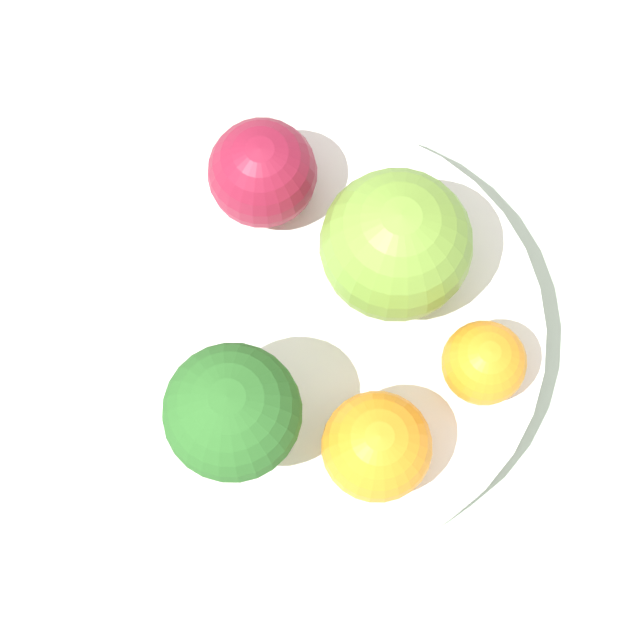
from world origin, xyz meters
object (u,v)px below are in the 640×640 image
at_px(apple_green, 263,173).
at_px(orange_front, 379,446).
at_px(broccoli, 233,413).
at_px(bowl, 320,335).
at_px(apple_red, 396,245).
at_px(orange_back, 484,363).

distance_m(apple_green, orange_front, 0.13).
relative_size(broccoli, orange_front, 1.58).
height_order(apple_green, orange_front, apple_green).
xyz_separation_m(bowl, orange_front, (0.06, 0.00, 0.04)).
bearing_deg(apple_red, apple_green, -144.90).
bearing_deg(orange_front, bowl, -179.09).
bearing_deg(orange_back, apple_green, -153.82).
relative_size(bowl, orange_back, 5.57).
bearing_deg(bowl, broccoli, -56.95).
distance_m(broccoli, apple_red, 0.10).
relative_size(broccoli, apple_green, 1.48).
bearing_deg(apple_green, orange_front, 0.26).
bearing_deg(broccoli, bowl, 123.05).
bearing_deg(apple_red, bowl, -72.49).
xyz_separation_m(bowl, orange_back, (0.04, 0.06, 0.03)).
relative_size(apple_red, orange_front, 1.43).
xyz_separation_m(apple_red, apple_green, (-0.05, -0.04, -0.01)).
height_order(broccoli, apple_red, broccoli).
relative_size(apple_green, orange_back, 1.34).
height_order(bowl, orange_front, orange_front).
distance_m(broccoli, orange_back, 0.11).
bearing_deg(apple_green, orange_back, 26.18).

